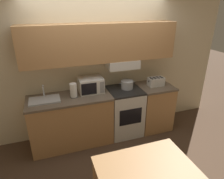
# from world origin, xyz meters

# --- Properties ---
(ground_plane) EXTENTS (16.00, 16.00, 0.00)m
(ground_plane) POSITION_xyz_m (0.00, 0.00, 0.00)
(ground_plane) COLOR #4C3828
(wall_back) EXTENTS (5.08, 0.38, 2.55)m
(wall_back) POSITION_xyz_m (0.01, -0.06, 1.51)
(wall_back) COLOR beige
(wall_back) RESTS_ON ground_plane
(lower_counter_main) EXTENTS (1.43, 0.64, 0.92)m
(lower_counter_main) POSITION_xyz_m (-0.64, -0.31, 0.46)
(lower_counter_main) COLOR tan
(lower_counter_main) RESTS_ON ground_plane
(lower_counter_right_stub) EXTENTS (0.65, 0.64, 0.92)m
(lower_counter_right_stub) POSITION_xyz_m (1.02, -0.31, 0.46)
(lower_counter_right_stub) COLOR tan
(lower_counter_right_stub) RESTS_ON ground_plane
(stove_range) EXTENTS (0.61, 0.63, 0.92)m
(stove_range) POSITION_xyz_m (0.39, -0.31, 0.46)
(stove_range) COLOR silver
(stove_range) RESTS_ON ground_plane
(cooking_pot) EXTENTS (0.31, 0.24, 0.15)m
(cooking_pot) POSITION_xyz_m (0.45, -0.27, 1.01)
(cooking_pot) COLOR #B7BABF
(cooking_pot) RESTS_ON stove_range
(microwave) EXTENTS (0.43, 0.36, 0.26)m
(microwave) POSITION_xyz_m (-0.23, -0.20, 1.06)
(microwave) COLOR silver
(microwave) RESTS_ON lower_counter_main
(toaster) EXTENTS (0.31, 0.18, 0.16)m
(toaster) POSITION_xyz_m (1.03, -0.32, 1.01)
(toaster) COLOR silver
(toaster) RESTS_ON lower_counter_right_stub
(sink_basin) EXTENTS (0.50, 0.32, 0.24)m
(sink_basin) POSITION_xyz_m (-1.04, -0.31, 0.94)
(sink_basin) COLOR #B7BABF
(sink_basin) RESTS_ON lower_counter_main
(paper_towel_roll) EXTENTS (0.14, 0.14, 0.24)m
(paper_towel_roll) POSITION_xyz_m (-0.56, -0.33, 1.05)
(paper_towel_roll) COLOR black
(paper_towel_roll) RESTS_ON lower_counter_main
(dining_table) EXTENTS (1.05, 0.74, 0.78)m
(dining_table) POSITION_xyz_m (-0.06, -2.05, 0.66)
(dining_table) COLOR #9E7042
(dining_table) RESTS_ON ground_plane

